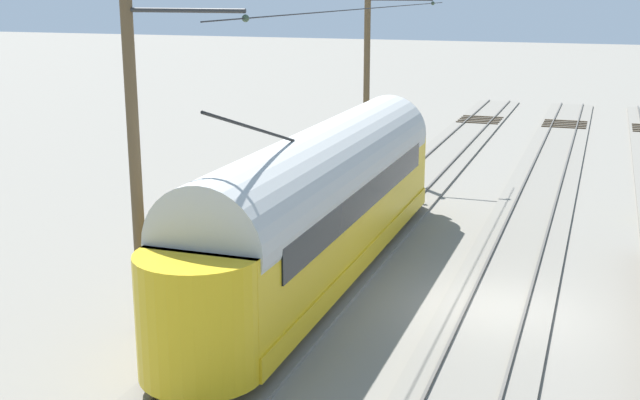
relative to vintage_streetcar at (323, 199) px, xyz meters
The scene contains 7 objects.
ground_plane 5.62m from the vintage_streetcar, 168.22° to the left, with size 220.00×220.00×0.00m, color gray.
track_adjacent_siding 5.54m from the vintage_streetcar, behind, with size 2.80×80.00×0.18m.
track_third_siding 2.33m from the vintage_streetcar, 90.00° to the left, with size 2.80×80.00×0.18m.
vintage_streetcar is the anchor object (origin of this frame).
catenary_pole_foreground 14.53m from the vintage_streetcar, 78.90° to the right, with size 3.08×0.28×7.91m.
catenary_pole_mid_near 5.98m from the vintage_streetcar, 60.75° to the left, with size 3.08×0.28×7.91m.
overhead_wire_run 7.36m from the vintage_streetcar, 88.87° to the right, with size 2.87×23.10×0.18m.
Camera 1 is at (-2.19, 19.83, 7.96)m, focal length 45.92 mm.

